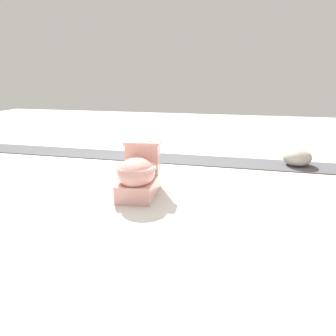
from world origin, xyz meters
TOP-DOWN VIEW (x-y plane):
  - ground_plane at (0.00, 0.00)m, footprint 14.00×14.00m
  - gravel_strip at (-1.21, 0.50)m, footprint 0.56×8.00m
  - toilet at (0.29, 0.17)m, footprint 0.66×0.43m
  - boulder_near at (-1.27, 1.84)m, footprint 0.44×0.41m

SIDE VIEW (x-z plane):
  - ground_plane at x=0.00m, z-range 0.00..0.00m
  - gravel_strip at x=-1.21m, z-range 0.00..0.01m
  - boulder_near at x=-1.27m, z-range 0.00..0.23m
  - toilet at x=0.29m, z-range -0.04..0.48m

